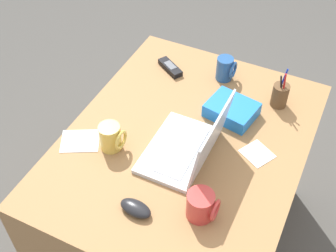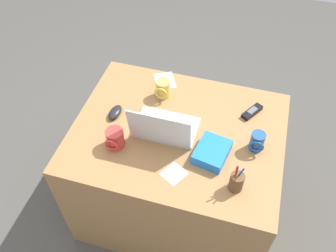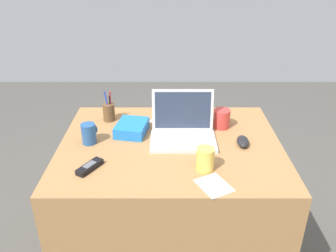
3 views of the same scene
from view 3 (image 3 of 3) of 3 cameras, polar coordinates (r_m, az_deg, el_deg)
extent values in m
cube|color=#9E7042|center=(1.97, 0.34, -12.41)|extent=(1.10, 0.87, 0.76)
cube|color=silver|center=(1.75, 2.46, -2.57)|extent=(0.32, 0.21, 0.02)
cube|color=silver|center=(1.76, 2.44, -1.96)|extent=(0.27, 0.11, 0.00)
cube|color=silver|center=(1.68, 2.56, -3.37)|extent=(0.09, 0.05, 0.00)
cube|color=silver|center=(1.81, 2.38, 2.62)|extent=(0.32, 0.04, 0.22)
cube|color=#283347|center=(1.80, 2.38, 2.57)|extent=(0.29, 0.03, 0.19)
ellipsoid|color=black|center=(1.77, 12.06, -2.47)|extent=(0.07, 0.12, 0.04)
cylinder|color=#E0BC4C|center=(1.53, 6.05, -5.37)|extent=(0.08, 0.08, 0.11)
torus|color=#E0BC4C|center=(1.57, 5.90, -4.32)|extent=(0.08, 0.01, 0.08)
cylinder|color=#26518C|center=(1.77, -12.84, -1.27)|extent=(0.07, 0.07, 0.10)
torus|color=#26518C|center=(1.80, -12.60, -0.51)|extent=(0.07, 0.01, 0.07)
cylinder|color=#C63833|center=(1.91, 8.71, 1.21)|extent=(0.09, 0.09, 0.10)
torus|color=#C63833|center=(1.95, 8.51, 1.99)|extent=(0.07, 0.01, 0.07)
cube|color=black|center=(1.58, -12.66, -6.52)|extent=(0.11, 0.14, 0.02)
cube|color=#595B60|center=(1.58, -12.70, -6.13)|extent=(0.06, 0.07, 0.00)
cylinder|color=brown|center=(1.99, -9.63, 2.22)|extent=(0.07, 0.07, 0.10)
cylinder|color=#1933B2|center=(1.96, -9.86, 3.41)|extent=(0.03, 0.03, 0.15)
cylinder|color=black|center=(1.97, -9.43, 3.21)|extent=(0.01, 0.03, 0.13)
cylinder|color=red|center=(1.98, -9.38, 3.55)|extent=(0.01, 0.02, 0.15)
cube|color=blue|center=(1.84, -5.94, -0.31)|extent=(0.18, 0.21, 0.06)
cube|color=white|center=(1.99, -1.19, 1.07)|extent=(0.13, 0.14, 0.00)
cube|color=white|center=(1.47, 7.48, -9.57)|extent=(0.17, 0.18, 0.00)
camera|label=1|loc=(2.24, 33.67, 32.55)|focal=47.24mm
camera|label=2|loc=(2.77, -7.36, 38.62)|focal=38.30mm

